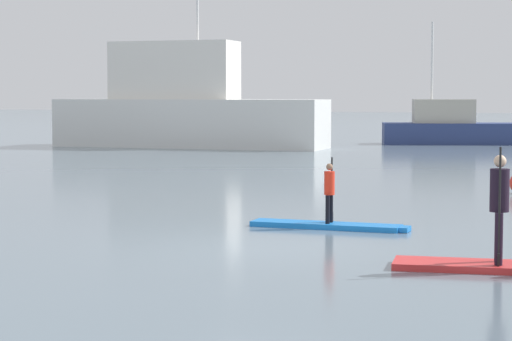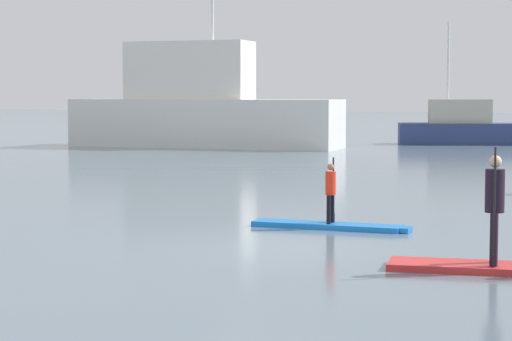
# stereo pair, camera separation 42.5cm
# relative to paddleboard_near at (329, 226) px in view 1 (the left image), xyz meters

# --- Properties ---
(ground_plane) EXTENTS (240.00, 240.00, 0.00)m
(ground_plane) POSITION_rel_paddleboard_near_xyz_m (-0.30, -2.66, -0.05)
(ground_plane) COLOR slate
(paddleboard_near) EXTENTS (3.05, 0.69, 0.10)m
(paddleboard_near) POSITION_rel_paddleboard_near_xyz_m (0.00, 0.00, 0.00)
(paddleboard_near) COLOR blue
(paddleboard_near) RESTS_ON ground
(paddler_child_solo) EXTENTS (0.21, 0.40, 1.24)m
(paddler_child_solo) POSITION_rel_paddleboard_near_xyz_m (-0.00, 0.01, 0.69)
(paddler_child_solo) COLOR black
(paddler_child_solo) RESTS_ON paddleboard_near
(paddler_adult) EXTENTS (0.32, 0.49, 1.69)m
(paddler_adult) POSITION_rel_paddleboard_near_xyz_m (3.65, -3.38, 0.95)
(paddler_adult) COLOR black
(paddler_adult) RESTS_ON paddleboard_far
(fishing_boat_white_large) EXTENTS (13.23, 3.89, 13.64)m
(fishing_boat_white_large) POSITION_rel_paddleboard_near_xyz_m (-15.22, 24.81, 1.79)
(fishing_boat_white_large) COLOR silver
(fishing_boat_white_large) RESTS_ON ground
(motor_boat_small_navy) EXTENTS (7.59, 4.35, 6.16)m
(motor_boat_small_navy) POSITION_rel_paddleboard_near_xyz_m (-4.03, 32.60, 0.79)
(motor_boat_small_navy) COLOR navy
(motor_boat_small_navy) RESTS_ON ground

